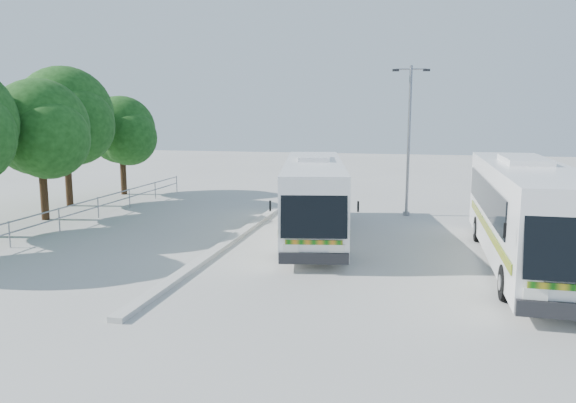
% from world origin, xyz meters
% --- Properties ---
extents(ground, '(100.00, 100.00, 0.00)m').
position_xyz_m(ground, '(0.00, 0.00, 0.00)').
color(ground, '#ACACA7').
rests_on(ground, ground).
extents(kerb_divider, '(0.40, 16.00, 0.15)m').
position_xyz_m(kerb_divider, '(-2.30, 2.00, 0.07)').
color(kerb_divider, '#B2B2AD').
rests_on(kerb_divider, ground).
extents(railing, '(0.06, 22.00, 1.00)m').
position_xyz_m(railing, '(-10.00, 4.00, 0.74)').
color(railing, gray).
rests_on(railing, ground).
extents(tree_far_c, '(4.97, 4.69, 6.49)m').
position_xyz_m(tree_far_c, '(-12.12, 5.10, 4.26)').
color(tree_far_c, '#382314').
rests_on(tree_far_c, ground).
extents(tree_far_d, '(5.62, 5.30, 7.33)m').
position_xyz_m(tree_far_d, '(-13.31, 8.80, 4.82)').
color(tree_far_d, '#382314').
rests_on(tree_far_d, ground).
extents(tree_far_e, '(4.54, 4.28, 5.92)m').
position_xyz_m(tree_far_e, '(-12.63, 13.30, 3.89)').
color(tree_far_e, '#382314').
rests_on(tree_far_e, ground).
extents(coach_main, '(4.11, 11.12, 3.03)m').
position_xyz_m(coach_main, '(0.62, 4.44, 1.66)').
color(coach_main, white).
rests_on(coach_main, ground).
extents(coach_adjacent, '(2.52, 11.89, 3.30)m').
position_xyz_m(coach_adjacent, '(8.12, 1.59, 1.81)').
color(coach_adjacent, white).
rests_on(coach_adjacent, ground).
extents(lamppost, '(1.74, 0.44, 7.12)m').
position_xyz_m(lamppost, '(4.22, 9.94, 3.93)').
color(lamppost, gray).
rests_on(lamppost, ground).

